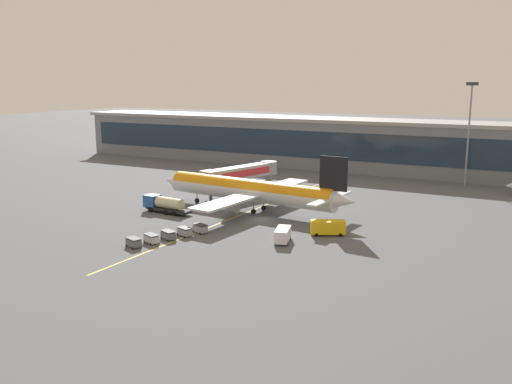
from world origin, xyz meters
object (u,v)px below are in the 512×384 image
Objects in this scene: main_airliner at (250,190)px; baggage_cart_2 at (168,235)px; crew_van at (283,234)px; baggage_cart_1 at (151,238)px; lavatory_truck at (327,227)px; fuel_tanker at (164,204)px; baggage_cart_0 at (134,242)px; baggage_cart_4 at (200,228)px; baggage_cart_3 at (185,231)px.

main_airliner is 24.54m from baggage_cart_2.
crew_van is 21.32m from baggage_cart_1.
main_airliner is 15.14× the size of baggage_cart_1.
baggage_cart_1 is (-23.32, -17.96, -0.64)m from lavatory_truck.
fuel_tanker is 3.63× the size of baggage_cart_1.
main_airliner is 30.71m from baggage_cart_0.
baggage_cart_4 is at bearing 69.25° from baggage_cart_2.
baggage_cart_1 is at bearing -149.93° from crew_van.
main_airliner is 4.18× the size of fuel_tanker.
baggage_cart_1 is at bearing -96.97° from main_airliner.
baggage_cart_4 is at bearing -31.34° from fuel_tanker.
baggage_cart_0 is 1.00× the size of baggage_cart_1.
baggage_cart_0 is 3.20m from baggage_cart_1.
crew_van is (29.63, -7.18, -0.43)m from fuel_tanker.
baggage_cart_0 is (-4.46, -30.18, -3.51)m from main_airliner.
fuel_tanker is 23.17m from baggage_cart_0.
crew_van is at bearing -47.51° from main_airliner.
baggage_cart_0 is (-19.58, -13.67, -0.53)m from crew_van.
crew_van reaches higher than baggage_cart_3.
baggage_cart_4 is at bearing -89.75° from main_airliner.
baggage_cart_0 is 1.00× the size of baggage_cart_2.
fuel_tanker is 1.77× the size of lavatory_truck.
baggage_cart_0 is 1.00× the size of baggage_cart_3.
main_airliner is 22.21m from lavatory_truck.
baggage_cart_1 is 3.20m from baggage_cart_2.
fuel_tanker is at bearing 138.57° from baggage_cart_3.
baggage_cart_0 is at bearing -110.75° from baggage_cart_4.
baggage_cart_0 and baggage_cart_1 have the same top height.
main_airliner is at bearing 32.72° from fuel_tanker.
baggage_cart_2 is at bearing -145.99° from lavatory_truck.
fuel_tanker is 2.03× the size of crew_van.
baggage_cart_1 is 1.00× the size of baggage_cart_3.
crew_van reaches higher than baggage_cart_1.
crew_van is (15.12, -16.51, -2.98)m from main_airliner.
fuel_tanker is 17.98m from baggage_cart_3.
fuel_tanker is at bearing 129.65° from baggage_cart_2.
lavatory_truck is (34.51, 0.10, -0.32)m from fuel_tanker.
crew_van is 1.78× the size of baggage_cart_0.
fuel_tanker reaches higher than crew_van.
lavatory_truck is 21.86m from baggage_cart_4.
baggage_cart_2 is at bearing -50.35° from fuel_tanker.
baggage_cart_3 is (-21.05, -11.98, -0.64)m from lavatory_truck.
crew_van is at bearing 16.18° from baggage_cart_3.
baggage_cart_1 is at bearing -57.94° from fuel_tanker.
main_airliner reaches higher than baggage_cart_0.
baggage_cart_2 and baggage_cart_3 have the same top height.
main_airliner reaches higher than crew_van.
lavatory_truck is at bearing 40.59° from baggage_cart_0.
baggage_cart_2 is (-2.19, -24.19, -3.51)m from main_airliner.
baggage_cart_0 and baggage_cart_2 have the same top height.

